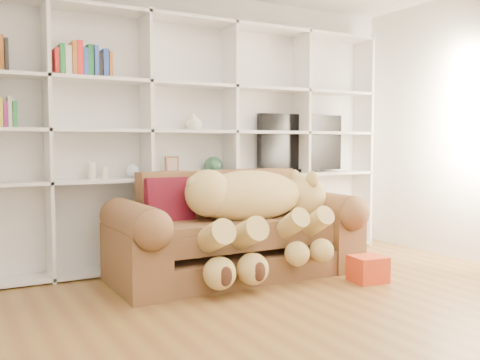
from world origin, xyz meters
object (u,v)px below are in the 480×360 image
sofa (235,236)px  gift_box (368,269)px  teddy_bear (255,207)px  tv (301,144)px

sofa → gift_box: (0.88, -0.76, -0.24)m
sofa → gift_box: bearing=-40.6°
sofa → teddy_bear: (0.10, -0.19, 0.28)m
teddy_bear → gift_box: (0.79, -0.57, -0.52)m
teddy_bear → sofa: bearing=108.1°
gift_box → tv: tv is taller
teddy_bear → tv: (1.10, 0.87, 0.55)m
teddy_bear → tv: 1.50m
sofa → gift_box: size_ratio=8.00×
gift_box → teddy_bear: bearing=144.0°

